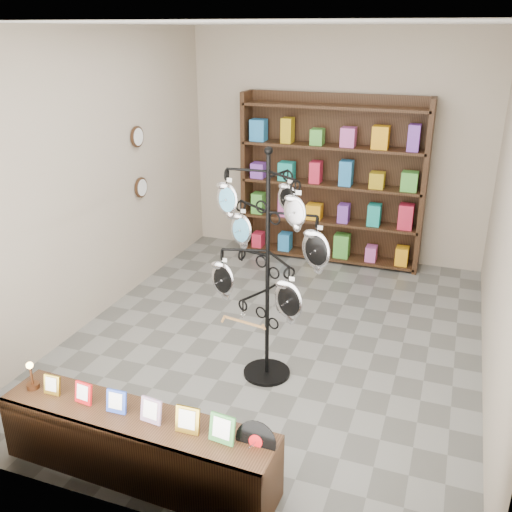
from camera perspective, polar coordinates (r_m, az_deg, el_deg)
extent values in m
plane|color=slate|center=(5.96, 2.06, -7.99)|extent=(5.00, 5.00, 0.00)
plane|color=#ADA08B|center=(7.73, 8.05, 10.73)|extent=(4.00, 0.00, 4.00)
plane|color=#ADA08B|center=(3.24, -11.46, -5.54)|extent=(4.00, 0.00, 4.00)
plane|color=#ADA08B|center=(6.25, -15.62, 7.51)|extent=(0.00, 5.00, 5.00)
plane|color=#ADA08B|center=(5.16, 23.97, 3.44)|extent=(0.00, 5.00, 5.00)
plane|color=white|center=(5.17, 2.54, 22.23)|extent=(5.00, 5.00, 0.00)
cylinder|color=black|center=(5.36, 1.08, -11.56)|extent=(0.53, 0.53, 0.03)
cylinder|color=black|center=(4.87, 1.16, -1.61)|extent=(0.04, 0.04, 2.05)
sphere|color=black|center=(4.56, 1.26, 10.49)|extent=(0.07, 0.07, 0.07)
ellipsoid|color=silver|center=(5.20, 2.46, -4.69)|extent=(0.11, 0.06, 0.21)
cube|color=tan|center=(4.85, -1.30, -6.60)|extent=(0.39, 0.09, 0.04)
cube|color=black|center=(4.28, -11.78, -18.07)|extent=(2.05, 0.50, 0.50)
cube|color=gold|center=(4.46, -19.72, -12.04)|extent=(0.13, 0.05, 0.15)
cube|color=red|center=(4.30, -16.87, -12.98)|extent=(0.14, 0.06, 0.16)
cube|color=#263FA5|center=(4.15, -13.78, -13.95)|extent=(0.15, 0.06, 0.17)
cube|color=#E54C33|center=(4.01, -10.45, -14.95)|extent=(0.16, 0.06, 0.18)
cube|color=gold|center=(3.89, -6.86, -15.97)|extent=(0.17, 0.06, 0.18)
cube|color=#337233|center=(3.79, -3.41, -16.87)|extent=(0.18, 0.06, 0.19)
cylinder|color=black|center=(3.80, -0.02, -18.04)|extent=(0.28, 0.07, 0.27)
cylinder|color=red|center=(3.80, -0.04, -18.07)|extent=(0.09, 0.03, 0.09)
cylinder|color=#4E2A16|center=(4.60, -21.40, -11.99)|extent=(0.09, 0.09, 0.04)
cylinder|color=#4E2A16|center=(4.56, -21.54, -11.11)|extent=(0.02, 0.02, 0.13)
sphere|color=#FFBF59|center=(4.51, -21.70, -10.12)|extent=(0.05, 0.05, 0.05)
cube|color=black|center=(7.76, 7.80, 7.76)|extent=(2.40, 0.04, 2.20)
cube|color=black|center=(7.93, -0.88, 8.27)|extent=(0.06, 0.36, 2.20)
cube|color=black|center=(7.45, 16.46, 6.48)|extent=(0.06, 0.36, 2.20)
cube|color=black|center=(7.93, 7.16, 0.12)|extent=(2.36, 0.36, 0.04)
cube|color=black|center=(7.76, 7.33, 3.55)|extent=(2.36, 0.36, 0.03)
cube|color=black|center=(7.62, 7.51, 7.12)|extent=(2.36, 0.36, 0.04)
cube|color=black|center=(7.51, 7.70, 10.81)|extent=(2.36, 0.36, 0.04)
cube|color=black|center=(7.43, 7.90, 14.60)|extent=(2.36, 0.36, 0.04)
cylinder|color=black|center=(6.83, -11.80, 11.59)|extent=(0.03, 0.24, 0.24)
cylinder|color=black|center=(6.95, -11.42, 6.73)|extent=(0.03, 0.24, 0.24)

